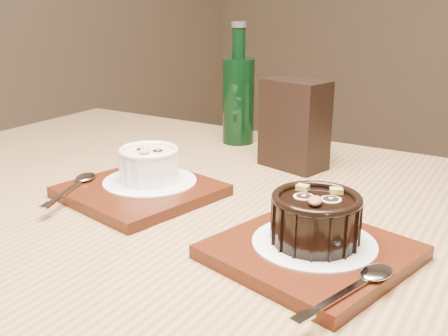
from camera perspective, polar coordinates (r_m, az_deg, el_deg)
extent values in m
cube|color=olive|center=(0.68, -0.73, -6.23)|extent=(1.26, 0.89, 0.04)
cylinder|color=olive|center=(1.40, -12.44, -10.22)|extent=(0.06, 0.06, 0.71)
cube|color=#461A0B|center=(0.73, -9.05, -2.49)|extent=(0.20, 0.20, 0.01)
cylinder|color=white|center=(0.74, -8.07, -1.40)|extent=(0.13, 0.13, 0.00)
cylinder|color=white|center=(0.73, -8.14, 0.19)|extent=(0.08, 0.08, 0.04)
cylinder|color=#E1D289|center=(0.73, -8.21, 1.66)|extent=(0.07, 0.07, 0.00)
torus|color=white|center=(0.72, -8.22, 1.92)|extent=(0.08, 0.08, 0.01)
cylinder|color=black|center=(0.73, -8.97, 2.04)|extent=(0.02, 0.02, 0.00)
cylinder|color=black|center=(0.72, -7.23, 1.89)|extent=(0.02, 0.02, 0.00)
ellipsoid|color=tan|center=(0.71, -8.65, 1.85)|extent=(0.02, 0.02, 0.01)
cube|color=#461A0B|center=(0.56, 9.47, -9.04)|extent=(0.21, 0.21, 0.01)
cylinder|color=white|center=(0.56, 9.79, -8.00)|extent=(0.13, 0.13, 0.00)
cylinder|color=black|center=(0.55, 9.92, -5.75)|extent=(0.09, 0.09, 0.05)
cylinder|color=black|center=(0.54, 10.04, -3.61)|extent=(0.08, 0.08, 0.00)
torus|color=black|center=(0.54, 10.06, -3.27)|extent=(0.09, 0.09, 0.01)
cylinder|color=black|center=(0.55, 8.68, -3.03)|extent=(0.02, 0.02, 0.00)
cylinder|color=black|center=(0.54, 11.55, -3.29)|extent=(0.02, 0.02, 0.00)
ellipsoid|color=brown|center=(0.53, 9.90, -3.54)|extent=(0.02, 0.02, 0.01)
cube|color=olive|center=(0.56, 8.55, -2.14)|extent=(0.01, 0.01, 0.01)
cube|color=olive|center=(0.56, 12.14, -2.46)|extent=(0.02, 0.02, 0.01)
cube|color=black|center=(0.83, 7.67, 4.72)|extent=(0.11, 0.08, 0.14)
cylinder|color=black|center=(0.97, 1.57, 7.28)|extent=(0.06, 0.06, 0.16)
cylinder|color=black|center=(0.96, 1.63, 13.44)|extent=(0.02, 0.02, 0.05)
cylinder|color=#333333|center=(0.96, 1.64, 15.34)|extent=(0.03, 0.03, 0.01)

